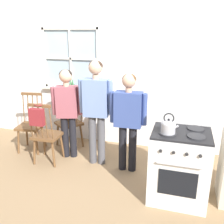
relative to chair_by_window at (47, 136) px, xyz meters
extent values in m
plane|color=#937551|center=(0.65, -0.33, -0.47)|extent=(16.00, 16.00, 0.00)
cube|color=white|center=(-1.57, 1.07, 0.88)|extent=(1.98, 0.06, 2.70)
cube|color=white|center=(2.20, 1.07, 0.88)|extent=(3.29, 0.06, 2.70)
cube|color=white|center=(-0.01, 1.07, 0.05)|extent=(1.13, 0.06, 1.04)
cube|color=white|center=(-0.01, 1.07, 1.96)|extent=(1.13, 0.06, 0.54)
cube|color=silver|center=(-0.01, 0.99, 0.56)|extent=(1.19, 0.10, 0.03)
cube|color=#9EB7C6|center=(-0.01, 1.08, 1.13)|extent=(1.07, 0.01, 1.06)
cube|color=silver|center=(-0.01, 1.05, 1.13)|extent=(0.04, 0.02, 1.12)
cube|color=silver|center=(-0.01, 1.05, 1.13)|extent=(1.13, 0.02, 0.04)
cube|color=silver|center=(-0.56, 1.05, 1.13)|extent=(0.04, 0.03, 1.12)
cube|color=silver|center=(0.53, 1.05, 1.13)|extent=(0.04, 0.03, 1.12)
cube|color=silver|center=(-0.01, 1.05, 1.67)|extent=(1.13, 0.03, 0.04)
cube|color=silver|center=(-0.01, 1.05, 0.59)|extent=(1.13, 0.03, 0.04)
cube|color=brown|center=(0.00, 0.02, -0.01)|extent=(0.43, 0.41, 0.04)
cylinder|color=brown|center=(0.16, 0.19, -0.25)|extent=(0.07, 0.07, 0.44)
cylinder|color=brown|center=(-0.18, 0.18, -0.25)|extent=(0.07, 0.07, 0.44)
cylinder|color=brown|center=(0.17, -0.13, -0.25)|extent=(0.07, 0.07, 0.44)
cylinder|color=brown|center=(-0.17, -0.14, -0.25)|extent=(0.07, 0.07, 0.44)
cylinder|color=brown|center=(0.18, -0.14, 0.27)|extent=(0.02, 0.08, 0.54)
cylinder|color=brown|center=(0.09, -0.14, 0.27)|extent=(0.02, 0.08, 0.54)
cylinder|color=brown|center=(0.00, -0.15, 0.27)|extent=(0.02, 0.08, 0.54)
cylinder|color=brown|center=(-0.09, -0.15, 0.27)|extent=(0.02, 0.08, 0.54)
cylinder|color=brown|center=(-0.18, -0.15, 0.27)|extent=(0.02, 0.08, 0.54)
cube|color=brown|center=(0.00, -0.15, 0.55)|extent=(0.38, 0.05, 0.04)
cube|color=brown|center=(0.09, 0.64, -0.01)|extent=(0.57, 0.58, 0.04)
cylinder|color=brown|center=(0.06, 0.87, -0.25)|extent=(0.06, 0.09, 0.44)
cylinder|color=brown|center=(-0.14, 0.60, -0.25)|extent=(0.09, 0.06, 0.44)
cylinder|color=brown|center=(0.32, 0.68, -0.25)|extent=(0.09, 0.06, 0.44)
cylinder|color=brown|center=(0.11, 0.41, -0.25)|extent=(0.06, 0.09, 0.44)
cylinder|color=brown|center=(0.33, 0.68, 0.27)|extent=(0.07, 0.06, 0.54)
cylinder|color=brown|center=(0.28, 0.61, 0.27)|extent=(0.07, 0.06, 0.54)
cylinder|color=brown|center=(0.22, 0.54, 0.27)|extent=(0.07, 0.06, 0.54)
cylinder|color=brown|center=(0.17, 0.47, 0.27)|extent=(0.07, 0.06, 0.54)
cylinder|color=brown|center=(0.11, 0.40, 0.27)|extent=(0.07, 0.06, 0.54)
cube|color=brown|center=(0.22, 0.54, 0.55)|extent=(0.26, 0.33, 0.04)
cube|color=brown|center=(-0.51, 0.30, -0.01)|extent=(0.47, 0.46, 0.04)
cylinder|color=brown|center=(-0.66, 0.12, -0.25)|extent=(0.07, 0.08, 0.44)
cylinder|color=brown|center=(-0.32, 0.17, -0.25)|extent=(0.08, 0.07, 0.44)
cylinder|color=brown|center=(-0.70, 0.43, -0.25)|extent=(0.08, 0.07, 0.44)
cylinder|color=brown|center=(-0.37, 0.48, -0.25)|extent=(0.07, 0.08, 0.44)
cylinder|color=brown|center=(-0.71, 0.44, 0.27)|extent=(0.03, 0.08, 0.54)
cylinder|color=brown|center=(-0.63, 0.46, 0.27)|extent=(0.03, 0.08, 0.54)
cylinder|color=brown|center=(-0.54, 0.47, 0.27)|extent=(0.03, 0.08, 0.54)
cylinder|color=brown|center=(-0.45, 0.48, 0.27)|extent=(0.03, 0.08, 0.54)
cylinder|color=brown|center=(-0.36, 0.49, 0.27)|extent=(0.03, 0.08, 0.54)
cube|color=brown|center=(-0.54, 0.47, 0.55)|extent=(0.38, 0.09, 0.04)
cylinder|color=black|center=(0.20, 0.25, -0.10)|extent=(0.12, 0.12, 0.73)
cylinder|color=black|center=(0.33, 0.29, -0.10)|extent=(0.12, 0.12, 0.73)
cube|color=#934C56|center=(0.26, 0.27, 0.52)|extent=(0.39, 0.30, 0.51)
cylinder|color=#934C56|center=(0.06, 0.19, 0.54)|extent=(0.10, 0.13, 0.48)
cylinder|color=#934C56|center=(0.47, 0.31, 0.54)|extent=(0.10, 0.13, 0.48)
cylinder|color=tan|center=(0.26, 0.27, 0.81)|extent=(0.10, 0.10, 0.06)
sphere|color=tan|center=(0.26, 0.27, 0.94)|extent=(0.20, 0.20, 0.20)
ellipsoid|color=black|center=(0.26, 0.29, 0.96)|extent=(0.21, 0.21, 0.17)
cylinder|color=#4C4C51|center=(0.73, 0.19, -0.05)|extent=(0.12, 0.12, 0.82)
cylinder|color=#4C4C51|center=(0.87, 0.20, -0.05)|extent=(0.12, 0.12, 0.82)
cube|color=#6B84B7|center=(0.80, 0.19, 0.65)|extent=(0.40, 0.24, 0.58)
cylinder|color=#6B84B7|center=(0.57, 0.15, 0.67)|extent=(0.08, 0.12, 0.54)
cylinder|color=#6B84B7|center=(1.03, 0.19, 0.67)|extent=(0.08, 0.12, 0.54)
cylinder|color=tan|center=(0.80, 0.19, 0.97)|extent=(0.10, 0.10, 0.07)
sphere|color=tan|center=(0.80, 0.19, 1.11)|extent=(0.21, 0.21, 0.21)
ellipsoid|color=#332319|center=(0.80, 0.21, 1.13)|extent=(0.21, 0.21, 0.17)
cylinder|color=black|center=(1.25, 0.12, -0.10)|extent=(0.12, 0.12, 0.74)
cylinder|color=black|center=(1.40, 0.12, -0.10)|extent=(0.12, 0.12, 0.74)
cube|color=#384C8E|center=(1.33, 0.12, 0.53)|extent=(0.41, 0.22, 0.52)
cylinder|color=#384C8E|center=(1.09, 0.09, 0.55)|extent=(0.08, 0.11, 0.48)
cylinder|color=#384C8E|center=(1.57, 0.11, 0.55)|extent=(0.08, 0.11, 0.48)
cylinder|color=tan|center=(1.33, 0.12, 0.82)|extent=(0.10, 0.10, 0.06)
sphere|color=tan|center=(1.33, 0.12, 0.95)|extent=(0.20, 0.20, 0.20)
ellipsoid|color=brown|center=(1.33, 0.13, 0.97)|extent=(0.20, 0.20, 0.16)
cube|color=white|center=(2.10, -0.36, -0.02)|extent=(0.71, 0.64, 0.90)
cube|color=black|center=(2.10, -0.36, 0.45)|extent=(0.70, 0.61, 0.02)
cylinder|color=#2D2D30|center=(1.94, -0.49, 0.46)|extent=(0.20, 0.20, 0.02)
cylinder|color=#2D2D30|center=(2.26, -0.49, 0.46)|extent=(0.20, 0.20, 0.02)
cylinder|color=#2D2D30|center=(1.94, -0.23, 0.46)|extent=(0.20, 0.20, 0.02)
cylinder|color=#2D2D30|center=(2.26, -0.23, 0.46)|extent=(0.20, 0.20, 0.02)
cube|color=white|center=(2.10, -0.07, 0.54)|extent=(0.71, 0.06, 0.16)
cube|color=black|center=(2.10, -0.68, -0.07)|extent=(0.44, 0.01, 0.32)
cylinder|color=silver|center=(2.10, -0.70, 0.18)|extent=(0.50, 0.02, 0.02)
cylinder|color=#232326|center=(1.89, -0.69, 0.33)|extent=(0.04, 0.02, 0.04)
cylinder|color=#232326|center=(2.03, -0.69, 0.33)|extent=(0.04, 0.02, 0.04)
cylinder|color=#232326|center=(2.17, -0.69, 0.33)|extent=(0.04, 0.02, 0.04)
cylinder|color=#232326|center=(2.32, -0.69, 0.33)|extent=(0.04, 0.02, 0.04)
cylinder|color=#B7B7BC|center=(1.94, -0.49, 0.53)|extent=(0.17, 0.17, 0.12)
ellipsoid|color=#B7B7BC|center=(1.94, -0.49, 0.59)|extent=(0.16, 0.16, 0.07)
sphere|color=black|center=(1.94, -0.49, 0.64)|extent=(0.03, 0.03, 0.03)
cylinder|color=#B7B7BC|center=(2.02, -0.49, 0.55)|extent=(0.08, 0.03, 0.07)
torus|color=black|center=(1.94, -0.49, 0.66)|extent=(0.12, 0.01, 0.12)
cylinder|color=#42474C|center=(0.01, 0.98, 0.61)|extent=(0.16, 0.16, 0.07)
cylinder|color=#33261C|center=(0.01, 0.98, 0.64)|extent=(0.14, 0.14, 0.01)
cone|color=#2D7038|center=(0.03, 0.99, 0.72)|extent=(0.06, 0.04, 0.16)
cone|color=#2D7038|center=(-0.01, 1.00, 0.69)|extent=(0.05, 0.05, 0.10)
cone|color=#2D7038|center=(0.01, 0.96, 0.70)|extent=(0.04, 0.07, 0.11)
cube|color=maroon|center=(0.01, -0.24, 0.40)|extent=(0.22, 0.10, 0.26)
torus|color=maroon|center=(0.00, -0.16, 0.57)|extent=(0.13, 0.13, 0.01)
camera|label=1|loc=(2.08, -3.29, 1.62)|focal=40.00mm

